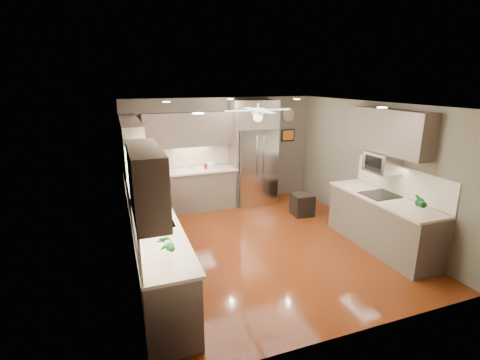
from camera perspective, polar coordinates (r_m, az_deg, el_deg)
floor at (r=6.45m, az=3.73°, el=-10.42°), size 5.00×5.00×0.00m
ceiling at (r=5.79m, az=4.18°, el=12.32°), size 5.00×5.00×0.00m
wall_back at (r=8.29m, az=-3.08°, el=4.71°), size 4.50×0.00×4.50m
wall_front at (r=3.99m, az=18.79°, el=-8.83°), size 4.50×0.00×4.50m
wall_left at (r=5.52m, az=-17.96°, el=-1.85°), size 0.00×5.00×5.00m
wall_right at (r=7.19m, az=20.58°, el=1.96°), size 0.00×5.00×5.00m
canister_c at (r=7.86m, az=-7.90°, el=2.32°), size 0.14×0.14×0.18m
canister_d at (r=7.92m, az=-5.69°, el=2.26°), size 0.11×0.11×0.12m
soap_bottle at (r=5.44m, az=-15.67°, el=-4.41°), size 0.08×0.09×0.17m
potted_plant_left at (r=4.04m, az=-12.20°, el=-10.19°), size 0.20×0.15×0.33m
potted_plant_right at (r=5.94m, az=27.49°, el=-3.17°), size 0.22×0.20×0.32m
bowl at (r=7.94m, az=-4.78°, el=2.09°), size 0.25×0.25×0.06m
left_run at (r=5.94m, az=-14.53°, el=-8.20°), size 0.65×4.70×1.45m
back_run at (r=8.02m, az=-7.34°, el=-1.43°), size 1.85×0.65×1.45m
uppers at (r=6.28m, az=-4.84°, el=6.82°), size 4.50×4.70×0.95m
window at (r=4.96m, az=-17.64°, el=-0.19°), size 0.05×1.12×0.92m
sink at (r=5.18m, az=-13.84°, el=-6.73°), size 0.50×0.70×0.32m
refrigerator at (r=8.21m, az=2.32°, el=4.18°), size 1.06×0.75×2.45m
right_run at (r=6.64m, az=22.24°, el=-6.28°), size 0.70×2.20×1.45m
microwave at (r=6.60m, az=22.33°, el=2.64°), size 0.43×0.55×0.34m
ceiling_fan at (r=6.08m, az=2.98°, el=10.92°), size 1.18×1.18×0.32m
recessed_lights at (r=6.15m, az=2.28°, el=12.50°), size 2.84×3.14×0.01m
wall_clock at (r=8.82m, az=7.99°, el=10.52°), size 0.30×0.03×0.30m
framed_print at (r=8.88m, az=7.88°, el=7.30°), size 0.36×0.03×0.30m
stool at (r=7.80m, az=10.19°, el=-3.98°), size 0.47×0.47×0.49m
paper_towel at (r=4.66m, az=-13.29°, el=-6.98°), size 0.12×0.12×0.30m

